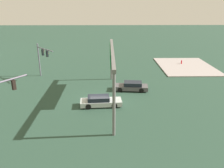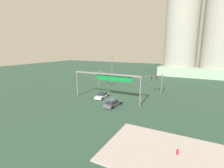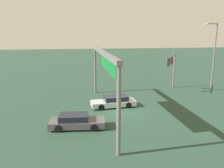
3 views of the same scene
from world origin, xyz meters
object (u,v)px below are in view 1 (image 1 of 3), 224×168
object	(u,v)px
fire_hydrant_on_curb	(181,62)
sedan_car_waiting_far	(131,86)
sedan_car_approaching	(100,101)
traffic_signal_opposite_side	(42,55)

from	to	relation	value
fire_hydrant_on_curb	sedan_car_waiting_far	bearing A→B (deg)	140.91
sedan_car_approaching	fire_hydrant_on_curb	distance (m)	24.01
traffic_signal_opposite_side	sedan_car_approaching	xyz separation A→B (m)	(-10.89, -9.38, -3.03)
traffic_signal_opposite_side	fire_hydrant_on_curb	world-z (taller)	traffic_signal_opposite_side
sedan_car_waiting_far	fire_hydrant_on_curb	xyz separation A→B (m)	(13.64, -11.08, -0.09)
traffic_signal_opposite_side	sedan_car_approaching	bearing A→B (deg)	-1.63
sedan_car_approaching	sedan_car_waiting_far	size ratio (longest dim) A/B	1.03
sedan_car_approaching	sedan_car_waiting_far	world-z (taller)	same
traffic_signal_opposite_side	sedan_car_approaching	distance (m)	14.69
traffic_signal_opposite_side	fire_hydrant_on_curb	xyz separation A→B (m)	(7.72, -24.55, -3.12)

